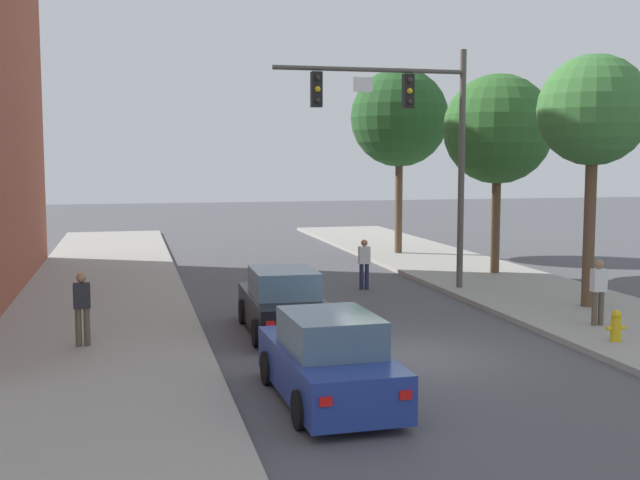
% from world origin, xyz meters
% --- Properties ---
extents(ground_plane, '(120.00, 120.00, 0.00)m').
position_xyz_m(ground_plane, '(0.00, 0.00, 0.00)').
color(ground_plane, '#4C4C51').
extents(sidewalk_left, '(5.00, 60.00, 0.15)m').
position_xyz_m(sidewalk_left, '(-6.50, 0.00, 0.07)').
color(sidewalk_left, '#99968E').
rests_on(sidewalk_left, ground).
extents(traffic_signal_mast, '(6.15, 0.38, 7.50)m').
position_xyz_m(traffic_signal_mast, '(2.89, 7.56, 5.32)').
color(traffic_signal_mast, '#514C47').
rests_on(traffic_signal_mast, sidewalk_right).
extents(car_lead_black, '(1.90, 4.27, 1.60)m').
position_xyz_m(car_lead_black, '(-2.05, 2.95, 0.72)').
color(car_lead_black, black).
rests_on(car_lead_black, ground).
extents(car_following_blue, '(1.93, 4.29, 1.60)m').
position_xyz_m(car_following_blue, '(-2.31, -2.67, 0.72)').
color(car_following_blue, navy).
rests_on(car_following_blue, ground).
extents(pedestrian_sidewalk_left_walker, '(0.36, 0.22, 1.64)m').
position_xyz_m(pedestrian_sidewalk_left_walker, '(-6.73, 2.04, 1.06)').
color(pedestrian_sidewalk_left_walker, brown).
rests_on(pedestrian_sidewalk_left_walker, sidewalk_left).
extents(pedestrian_crossing_road, '(0.36, 0.22, 1.64)m').
position_xyz_m(pedestrian_crossing_road, '(1.76, 8.73, 0.91)').
color(pedestrian_crossing_road, '#232847').
rests_on(pedestrian_crossing_road, ground).
extents(pedestrian_sidewalk_right_walker, '(0.36, 0.22, 1.64)m').
position_xyz_m(pedestrian_sidewalk_right_walker, '(5.59, 1.34, 1.06)').
color(pedestrian_sidewalk_right_walker, brown).
rests_on(pedestrian_sidewalk_right_walker, sidewalk_right).
extents(fire_hydrant, '(0.48, 0.24, 0.72)m').
position_xyz_m(fire_hydrant, '(5.00, -0.30, 0.51)').
color(fire_hydrant, gold).
rests_on(fire_hydrant, sidewalk_right).
extents(street_tree_nearest, '(3.04, 3.04, 6.96)m').
position_xyz_m(street_tree_nearest, '(6.76, 3.69, 5.54)').
color(street_tree_nearest, brown).
rests_on(street_tree_nearest, sidewalk_right).
extents(street_tree_second, '(3.90, 3.90, 7.10)m').
position_xyz_m(street_tree_second, '(7.16, 10.31, 5.28)').
color(street_tree_second, brown).
rests_on(street_tree_second, sidewalk_right).
extents(street_tree_third, '(4.20, 4.20, 7.94)m').
position_xyz_m(street_tree_third, '(5.73, 16.80, 5.97)').
color(street_tree_third, brown).
rests_on(street_tree_third, sidewalk_right).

